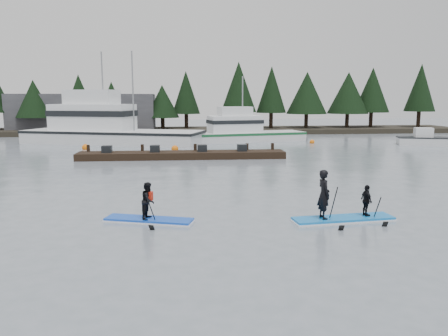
{
  "coord_description": "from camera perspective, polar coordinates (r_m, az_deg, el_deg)",
  "views": [
    {
      "loc": [
        -2.32,
        -14.73,
        4.43
      ],
      "look_at": [
        0.0,
        6.0,
        1.1
      ],
      "focal_mm": 35.0,
      "sensor_mm": 36.0,
      "label": 1
    }
  ],
  "objects": [
    {
      "name": "far_shore",
      "position": [
        56.92,
        -4.05,
        4.89
      ],
      "size": [
        70.0,
        8.0,
        0.6
      ],
      "primitive_type": "cube",
      "color": "#2D281E",
      "rests_on": "ground"
    },
    {
      "name": "floating_dock",
      "position": [
        32.71,
        -5.48,
        1.7
      ],
      "size": [
        15.37,
        2.36,
        0.51
      ],
      "primitive_type": "cube",
      "rotation": [
        0.0,
        0.0,
        -0.02
      ],
      "color": "black",
      "rests_on": "ground"
    },
    {
      "name": "fishing_boat_medium",
      "position": [
        46.04,
        2.7,
        4.17
      ],
      "size": [
        12.42,
        5.71,
        7.48
      ],
      "rotation": [
        0.0,
        0.0,
        0.2
      ],
      "color": "silver",
      "rests_on": "ground"
    },
    {
      "name": "paddleboard_solo",
      "position": [
        16.12,
        -9.81,
        -5.18
      ],
      "size": [
        3.3,
        1.74,
        1.88
      ],
      "rotation": [
        0.0,
        0.0,
        -0.31
      ],
      "color": "blue",
      "rests_on": "ground"
    },
    {
      "name": "paddleboard_duo",
      "position": [
        16.47,
        14.86,
        -4.67
      ],
      "size": [
        3.81,
        1.37,
        2.4
      ],
      "rotation": [
        0.0,
        0.0,
        0.09
      ],
      "color": "blue",
      "rests_on": "ground"
    },
    {
      "name": "fishing_boat_large",
      "position": [
        45.27,
        -14.93,
        4.12
      ],
      "size": [
        18.38,
        10.53,
        10.01
      ],
      "rotation": [
        0.0,
        0.0,
        -0.34
      ],
      "color": "silver",
      "rests_on": "ground"
    },
    {
      "name": "skiff",
      "position": [
        46.46,
        25.71,
        3.17
      ],
      "size": [
        6.76,
        3.9,
        0.76
      ],
      "primitive_type": "cube",
      "rotation": [
        0.0,
        0.0,
        -0.32
      ],
      "color": "silver",
      "rests_on": "ground"
    },
    {
      "name": "ground",
      "position": [
        15.55,
        2.48,
        -7.49
      ],
      "size": [
        160.0,
        160.0,
        0.0
      ],
      "primitive_type": "plane",
      "color": "slate",
      "rests_on": "ground"
    },
    {
      "name": "buoy_a",
      "position": [
        40.2,
        -17.62,
        2.32
      ],
      "size": [
        0.62,
        0.62,
        0.62
      ],
      "primitive_type": "sphere",
      "color": "orange",
      "rests_on": "ground"
    },
    {
      "name": "buoy_b",
      "position": [
        37.7,
        -6.43,
        2.27
      ],
      "size": [
        0.6,
        0.6,
        0.6
      ],
      "primitive_type": "sphere",
      "color": "orange",
      "rests_on": "ground"
    },
    {
      "name": "buoy_c",
      "position": [
        44.5,
        11.42,
        3.18
      ],
      "size": [
        0.48,
        0.48,
        0.48
      ],
      "primitive_type": "sphere",
      "color": "orange",
      "rests_on": "ground"
    },
    {
      "name": "treeline",
      "position": [
        56.95,
        -4.05,
        4.59
      ],
      "size": [
        60.0,
        4.0,
        8.0
      ],
      "primitive_type": null,
      "color": "black",
      "rests_on": "ground"
    },
    {
      "name": "waterfront_building",
      "position": [
        59.91,
        -17.76,
        6.8
      ],
      "size": [
        18.0,
        6.0,
        5.0
      ],
      "primitive_type": "cube",
      "color": "#4C4C51",
      "rests_on": "ground"
    }
  ]
}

